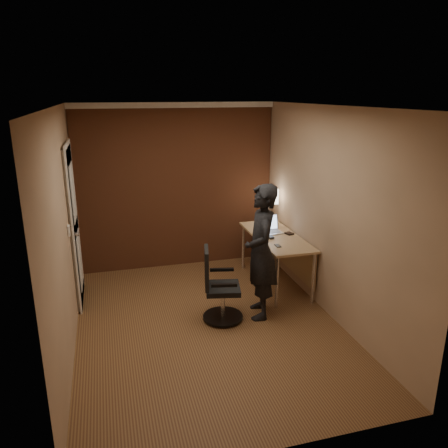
{
  "coord_description": "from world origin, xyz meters",
  "views": [
    {
      "loc": [
        -1.05,
        -4.5,
        2.64
      ],
      "look_at": [
        0.35,
        0.55,
        1.05
      ],
      "focal_mm": 35.0,
      "sensor_mm": 36.0,
      "label": 1
    }
  ],
  "objects_px": {
    "wallet": "(289,233)",
    "office_chair": "(218,290)",
    "desk": "(280,244)",
    "phone": "(278,246)",
    "mouse": "(271,237)",
    "desk_lamp": "(269,196)",
    "laptop": "(269,228)",
    "person": "(261,252)"
  },
  "relations": [
    {
      "from": "wallet",
      "to": "office_chair",
      "type": "bearing_deg",
      "value": -147.71
    },
    {
      "from": "desk",
      "to": "office_chair",
      "type": "height_order",
      "value": "office_chair"
    },
    {
      "from": "phone",
      "to": "mouse",
      "type": "bearing_deg",
      "value": 86.29
    },
    {
      "from": "desk_lamp",
      "to": "laptop",
      "type": "xyz_separation_m",
      "value": [
        -0.15,
        -0.42,
        -0.35
      ]
    },
    {
      "from": "desk_lamp",
      "to": "mouse",
      "type": "height_order",
      "value": "desk_lamp"
    },
    {
      "from": "desk_lamp",
      "to": "office_chair",
      "type": "bearing_deg",
      "value": -129.96
    },
    {
      "from": "desk",
      "to": "person",
      "type": "xyz_separation_m",
      "value": [
        -0.58,
        -0.79,
        0.22
      ]
    },
    {
      "from": "mouse",
      "to": "phone",
      "type": "distance_m",
      "value": 0.32
    },
    {
      "from": "desk_lamp",
      "to": "office_chair",
      "type": "xyz_separation_m",
      "value": [
        -1.15,
        -1.37,
        -0.75
      ]
    },
    {
      "from": "desk_lamp",
      "to": "mouse",
      "type": "relative_size",
      "value": 5.35
    },
    {
      "from": "phone",
      "to": "wallet",
      "type": "xyz_separation_m",
      "value": [
        0.34,
        0.42,
        0.01
      ]
    },
    {
      "from": "mouse",
      "to": "office_chair",
      "type": "bearing_deg",
      "value": -142.25
    },
    {
      "from": "desk_lamp",
      "to": "phone",
      "type": "height_order",
      "value": "desk_lamp"
    },
    {
      "from": "mouse",
      "to": "person",
      "type": "xyz_separation_m",
      "value": [
        -0.4,
        -0.69,
        0.07
      ]
    },
    {
      "from": "desk",
      "to": "person",
      "type": "bearing_deg",
      "value": -126.53
    },
    {
      "from": "laptop",
      "to": "mouse",
      "type": "bearing_deg",
      "value": -104.76
    },
    {
      "from": "laptop",
      "to": "office_chair",
      "type": "distance_m",
      "value": 1.44
    },
    {
      "from": "wallet",
      "to": "office_chair",
      "type": "height_order",
      "value": "office_chair"
    },
    {
      "from": "phone",
      "to": "office_chair",
      "type": "relative_size",
      "value": 0.13
    },
    {
      "from": "laptop",
      "to": "wallet",
      "type": "relative_size",
      "value": 3.13
    },
    {
      "from": "desk_lamp",
      "to": "mouse",
      "type": "bearing_deg",
      "value": -108.0
    },
    {
      "from": "mouse",
      "to": "wallet",
      "type": "relative_size",
      "value": 0.91
    },
    {
      "from": "desk_lamp",
      "to": "wallet",
      "type": "xyz_separation_m",
      "value": [
        0.09,
        -0.59,
        -0.41
      ]
    },
    {
      "from": "desk_lamp",
      "to": "person",
      "type": "distance_m",
      "value": 1.55
    },
    {
      "from": "desk",
      "to": "person",
      "type": "relative_size",
      "value": 0.91
    },
    {
      "from": "desk_lamp",
      "to": "wallet",
      "type": "distance_m",
      "value": 0.72
    },
    {
      "from": "laptop",
      "to": "phone",
      "type": "xyz_separation_m",
      "value": [
        -0.1,
        -0.59,
        -0.06
      ]
    },
    {
      "from": "desk",
      "to": "phone",
      "type": "distance_m",
      "value": 0.48
    },
    {
      "from": "wallet",
      "to": "person",
      "type": "bearing_deg",
      "value": -131.84
    },
    {
      "from": "desk",
      "to": "office_chair",
      "type": "xyz_separation_m",
      "value": [
        -1.11,
        -0.78,
        -0.21
      ]
    },
    {
      "from": "desk_lamp",
      "to": "mouse",
      "type": "xyz_separation_m",
      "value": [
        -0.22,
        -0.69,
        -0.4
      ]
    },
    {
      "from": "wallet",
      "to": "laptop",
      "type": "bearing_deg",
      "value": 143.59
    },
    {
      "from": "desk",
      "to": "laptop",
      "type": "bearing_deg",
      "value": 121.92
    },
    {
      "from": "mouse",
      "to": "person",
      "type": "bearing_deg",
      "value": -118.53
    },
    {
      "from": "phone",
      "to": "wallet",
      "type": "height_order",
      "value": "wallet"
    },
    {
      "from": "mouse",
      "to": "person",
      "type": "height_order",
      "value": "person"
    },
    {
      "from": "person",
      "to": "mouse",
      "type": "bearing_deg",
      "value": 161.88
    },
    {
      "from": "mouse",
      "to": "laptop",
      "type": "bearing_deg",
      "value": 76.68
    },
    {
      "from": "desk",
      "to": "laptop",
      "type": "relative_size",
      "value": 4.36
    },
    {
      "from": "phone",
      "to": "desk",
      "type": "bearing_deg",
      "value": 64.08
    },
    {
      "from": "desk",
      "to": "desk_lamp",
      "type": "relative_size",
      "value": 2.8
    },
    {
      "from": "wallet",
      "to": "office_chair",
      "type": "distance_m",
      "value": 1.5
    }
  ]
}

